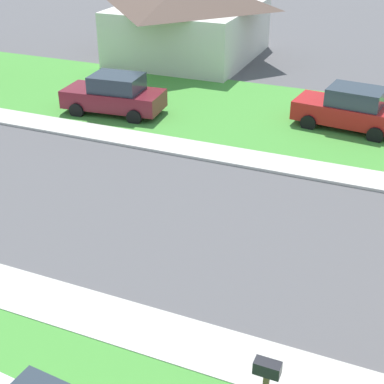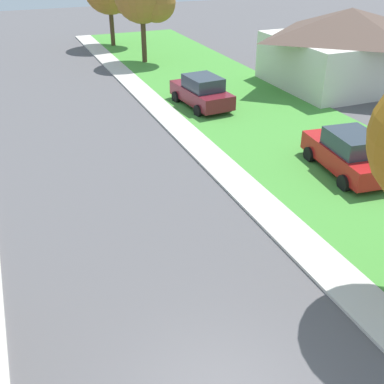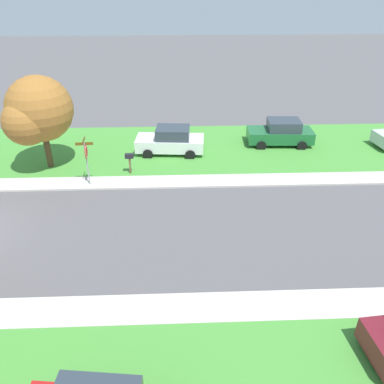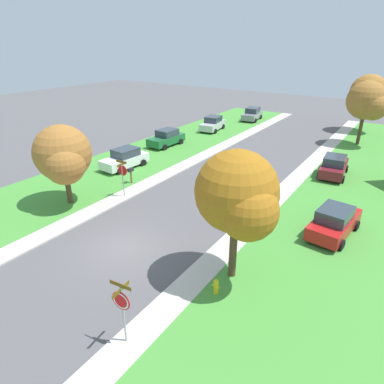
{
  "view_description": "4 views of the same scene",
  "coord_description": "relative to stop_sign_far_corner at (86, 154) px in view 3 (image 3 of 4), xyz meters",
  "views": [
    {
      "loc": [
        -12.78,
        5.34,
        8.51
      ],
      "look_at": [
        -0.71,
        10.43,
        1.4
      ],
      "focal_mm": 51.65,
      "sensor_mm": 36.0,
      "label": 1
    },
    {
      "loc": [
        -2.96,
        -5.56,
        8.47
      ],
      "look_at": [
        1.86,
        6.21,
        1.4
      ],
      "focal_mm": 43.78,
      "sensor_mm": 36.0,
      "label": 2
    },
    {
      "loc": [
        14.48,
        9.63,
        10.45
      ],
      "look_at": [
        -1.16,
        10.25,
        1.4
      ],
      "focal_mm": 36.32,
      "sensor_mm": 36.0,
      "label": 3
    },
    {
      "loc": [
        11.61,
        -10.78,
        10.36
      ],
      "look_at": [
        0.73,
        5.61,
        1.4
      ],
      "focal_mm": 31.46,
      "sensor_mm": 36.0,
      "label": 4
    }
  ],
  "objects": [
    {
      "name": "stop_sign_far_corner",
      "position": [
        0.0,
        0.0,
        0.0
      ],
      "size": [
        0.92,
        0.92,
        2.77
      ],
      "color": "#9E9EA3",
      "rests_on": "ground"
    },
    {
      "name": "car_green_far_down_street",
      "position": [
        -5.25,
        11.79,
        -1.01
      ],
      "size": [
        2.2,
        4.38,
        1.76
      ],
      "color": "#1E6033",
      "rests_on": "ground"
    },
    {
      "name": "sidewalk_west",
      "position": [
        -0.18,
        7.23,
        -1.84
      ],
      "size": [
        1.4,
        56.0,
        0.1
      ],
      "primitive_type": "cube",
      "color": "beige",
      "rests_on": "ground"
    },
    {
      "name": "mailbox",
      "position": [
        -1.27,
        2.09,
        -0.88
      ],
      "size": [
        0.24,
        0.48,
        1.31
      ],
      "color": "brown",
      "rests_on": "ground"
    },
    {
      "name": "tree_sidewalk_mid",
      "position": [
        -2.18,
        -2.95,
        1.62
      ],
      "size": [
        3.97,
        3.69,
        5.48
      ],
      "color": "#4C3823",
      "rests_on": "ground"
    },
    {
      "name": "sidewalk_east",
      "position": [
        9.22,
        7.23,
        -1.84
      ],
      "size": [
        1.4,
        56.0,
        0.1
      ],
      "primitive_type": "cube",
      "color": "beige",
      "rests_on": "ground"
    },
    {
      "name": "car_white_near_corner",
      "position": [
        -4.16,
        4.43,
        -1.01
      ],
      "size": [
        2.29,
        4.43,
        1.76
      ],
      "color": "white",
      "rests_on": "ground"
    },
    {
      "name": "lawn_west",
      "position": [
        -4.88,
        7.23,
        -1.85
      ],
      "size": [
        8.0,
        56.0,
        0.08
      ],
      "primitive_type": "cube",
      "color": "#479338",
      "rests_on": "ground"
    }
  ]
}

